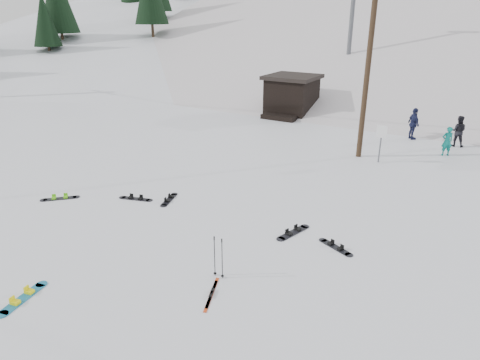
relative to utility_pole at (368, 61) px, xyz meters
The scene contains 19 objects.
ground 14.90m from the utility_pole, 98.13° to the right, with size 200.00×200.00×0.00m, color white.
ski_slope 44.31m from the utility_pole, 92.79° to the left, with size 60.00×75.00×45.00m, color silver.
ridge_left 53.35m from the utility_pole, 138.18° to the left, with size 34.00×85.00×38.00m, color white.
treeline_left 44.65m from the utility_pole, 144.16° to the left, with size 20.00×64.00×10.00m, color black, non-canonical shape.
treeline_crest 72.18m from the utility_pole, 91.59° to the left, with size 50.00×6.00×10.00m, color black, non-canonical shape.
utility_pole is the anchor object (origin of this frame).
trail_sign 3.60m from the utility_pole, 21.04° to the right, with size 0.50×0.09×1.85m.
lift_hut 10.40m from the utility_pole, 135.24° to the left, with size 3.40×4.10×2.75m.
hero_snowboard 17.05m from the utility_pole, 103.83° to the right, with size 0.57×1.57×0.11m.
hero_skis 14.06m from the utility_pole, 89.50° to the right, with size 0.62×1.40×0.08m.
ski_poles 13.13m from the utility_pole, 90.83° to the right, with size 0.34×0.09×1.22m.
board_scatter_a 12.35m from the utility_pole, 121.04° to the right, with size 1.37×0.61×0.10m.
board_scatter_b 11.33m from the utility_pole, 117.20° to the right, with size 0.61×1.33×0.10m.
board_scatter_c 14.89m from the utility_pole, 126.79° to the right, with size 1.12×1.14×0.10m.
board_scatter_d 10.62m from the utility_pole, 77.45° to the right, with size 1.25×0.69×0.09m.
board_scatter_f 10.26m from the utility_pole, 86.59° to the right, with size 0.62×1.49×0.11m.
skier_teal 5.95m from the utility_pole, 33.23° to the left, with size 0.55×0.36×1.50m, color #0C796F.
skier_dark 7.15m from the utility_pole, 48.37° to the left, with size 0.82×0.64×1.68m, color black.
skier_navy 6.25m from the utility_pole, 70.30° to the left, with size 1.06×0.44×1.81m, color #1A1F42.
Camera 1 is at (7.53, -6.79, 6.86)m, focal length 32.00 mm.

